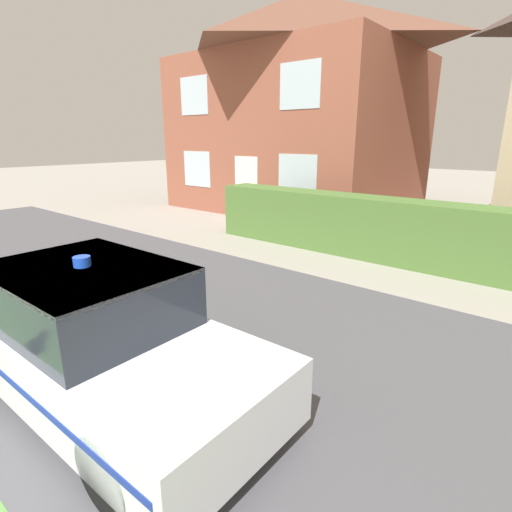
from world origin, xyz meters
TOP-DOWN VIEW (x-y plane):
  - road_strip at (0.00, 3.89)m, footprint 28.00×6.01m
  - garden_hedge at (-0.06, 8.93)m, footprint 8.85×0.90m
  - police_car at (-0.15, 2.13)m, footprint 3.92×1.75m
  - house_left at (-5.80, 14.03)m, footprint 8.68×7.02m

SIDE VIEW (x-z plane):
  - road_strip at x=0.00m, z-range 0.00..0.01m
  - police_car at x=-0.15m, z-range -0.07..1.45m
  - garden_hedge at x=-0.06m, z-range 0.00..1.39m
  - house_left at x=-5.80m, z-range 0.08..7.83m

